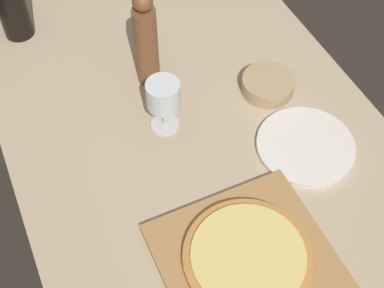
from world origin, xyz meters
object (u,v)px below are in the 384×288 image
object	(u,v)px
pepper_mill	(146,41)
small_bowl	(268,85)
wine_glass	(163,97)
pizza	(248,257)

from	to	relation	value
pepper_mill	small_bowl	distance (m)	0.33
pepper_mill	small_bowl	size ratio (longest dim) A/B	2.04
wine_glass	small_bowl	bearing A→B (deg)	-0.43
pepper_mill	wine_glass	world-z (taller)	pepper_mill
pizza	wine_glass	distance (m)	0.42
wine_glass	pepper_mill	bearing A→B (deg)	81.79
pizza	small_bowl	bearing A→B (deg)	55.80
pepper_mill	wine_glass	distance (m)	0.17
pizza	pepper_mill	xyz separation A→B (m)	(0.01, 0.58, 0.10)
pizza	pepper_mill	bearing A→B (deg)	88.82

